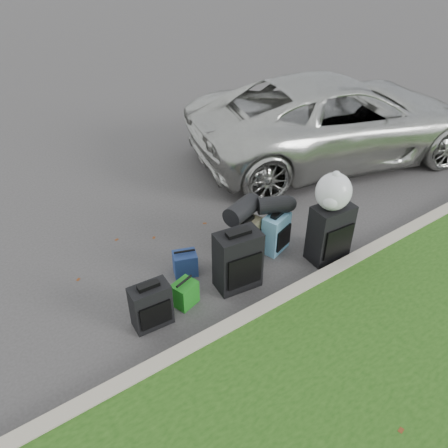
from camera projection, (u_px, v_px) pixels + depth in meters
ground at (238, 261)px, 6.12m from camera, size 120.00×120.00×0.00m
curb at (286, 298)px, 5.40m from camera, size 120.00×0.18×0.15m
suv at (337, 118)px, 8.43m from camera, size 6.22×4.10×1.59m
suitcase_small_black at (151, 306)px, 5.00m from camera, size 0.47×0.28×0.57m
suitcase_large_black_left at (238, 260)px, 5.48m from camera, size 0.60×0.41×0.81m
suitcase_olive at (247, 238)px, 6.08m from camera, size 0.47×0.38×0.56m
suitcase_teal at (276, 233)px, 6.17m from camera, size 0.46×0.35×0.58m
suitcase_large_black_right at (330, 233)px, 5.95m from camera, size 0.58×0.38×0.84m
tote_green at (185, 294)px, 5.34m from camera, size 0.34×0.30×0.32m
tote_navy at (185, 263)px, 5.81m from camera, size 0.37×0.33×0.33m
duffel_left at (242, 210)px, 5.90m from camera, size 0.58×0.43×0.28m
duffel_right at (274, 205)px, 6.01m from camera, size 0.50×0.41×0.24m
trash_bag at (334, 192)px, 5.56m from camera, size 0.48×0.48×0.48m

